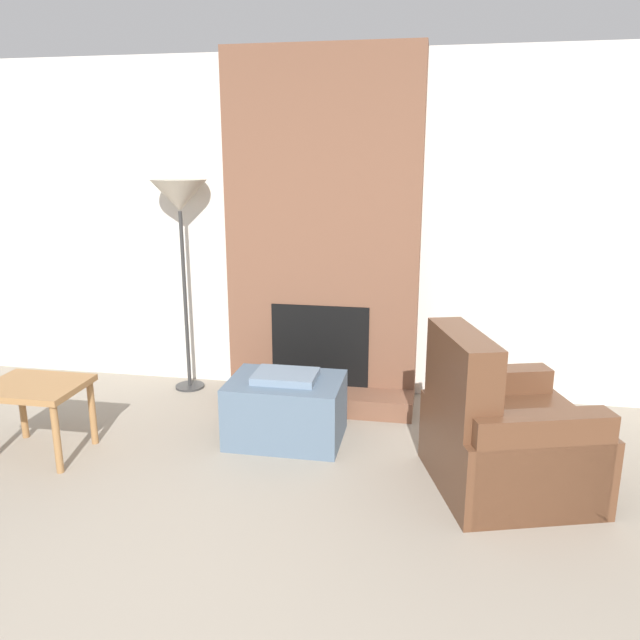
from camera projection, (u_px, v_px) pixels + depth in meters
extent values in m
cube|color=silver|center=(328.00, 229.00, 4.85)|extent=(7.36, 0.06, 2.60)
cube|color=brown|center=(324.00, 232.00, 4.67)|extent=(1.44, 0.32, 2.60)
cube|color=brown|center=(316.00, 400.00, 4.69)|extent=(1.44, 0.30, 0.15)
cube|color=black|center=(320.00, 346.00, 4.73)|extent=(0.74, 0.02, 0.62)
cube|color=slate|center=(286.00, 410.00, 4.16)|extent=(0.75, 0.55, 0.42)
cube|color=slate|center=(286.00, 376.00, 4.10)|extent=(0.41, 0.30, 0.05)
cube|color=brown|center=(510.00, 450.00, 3.56)|extent=(1.04, 1.06, 0.45)
cube|color=brown|center=(459.00, 414.00, 3.46)|extent=(0.40, 0.72, 0.93)
cube|color=brown|center=(538.00, 468.00, 3.21)|extent=(0.75, 0.37, 0.59)
cube|color=brown|center=(488.00, 414.00, 3.88)|extent=(0.75, 0.37, 0.59)
cube|color=#9E7042|center=(34.00, 387.00, 3.89)|extent=(0.59, 0.48, 0.04)
cylinder|color=#9E7042|center=(57.00, 439.00, 3.71)|extent=(0.04, 0.04, 0.44)
cylinder|color=#9E7042|center=(22.00, 407.00, 4.19)|extent=(0.04, 0.04, 0.44)
cylinder|color=#9E7042|center=(92.00, 413.00, 4.10)|extent=(0.04, 0.04, 0.44)
cylinder|color=#333333|center=(190.00, 386.00, 5.15)|extent=(0.23, 0.23, 0.02)
cylinder|color=#333333|center=(185.00, 301.00, 4.97)|extent=(0.03, 0.03, 1.42)
cone|color=beige|center=(179.00, 195.00, 4.76)|extent=(0.43, 0.43, 0.24)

